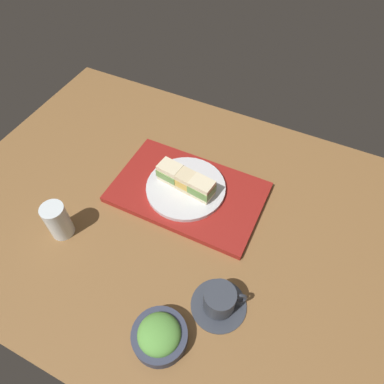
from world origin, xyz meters
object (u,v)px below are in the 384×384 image
at_px(coffee_cup, 220,301).
at_px(drinking_glass, 58,220).
at_px(sandwich_near, 202,188).
at_px(sandwich_far, 170,172).
at_px(sandwich_plate, 186,188).
at_px(sandwich_middle, 186,180).
at_px(salad_bowl, 160,335).

height_order(coffee_cup, drinking_glass, drinking_glass).
xyz_separation_m(sandwich_near, sandwich_far, (0.11, -0.01, -0.00)).
bearing_deg(drinking_glass, sandwich_plate, -132.56).
height_order(sandwich_middle, drinking_glass, drinking_glass).
xyz_separation_m(sandwich_plate, sandwich_near, (-0.06, 0.01, 0.04)).
xyz_separation_m(salad_bowl, drinking_glass, (0.39, -0.13, 0.03)).
xyz_separation_m(sandwich_plate, sandwich_far, (0.06, -0.01, 0.04)).
distance_m(sandwich_plate, sandwich_near, 0.07).
distance_m(sandwich_middle, salad_bowl, 0.43).
bearing_deg(coffee_cup, salad_bowl, 54.96).
bearing_deg(coffee_cup, sandwich_middle, -50.45).
height_order(sandwich_middle, salad_bowl, sandwich_middle).
height_order(sandwich_plate, sandwich_near, sandwich_near).
distance_m(sandwich_plate, salad_bowl, 0.43).
relative_size(sandwich_far, drinking_glass, 0.66).
bearing_deg(sandwich_middle, sandwich_near, 172.41).
bearing_deg(sandwich_near, salad_bowl, 101.48).
distance_m(sandwich_near, salad_bowl, 0.41).
relative_size(coffee_cup, drinking_glass, 1.22).
xyz_separation_m(sandwich_near, coffee_cup, (-0.17, 0.27, -0.03)).
xyz_separation_m(sandwich_middle, sandwich_far, (0.06, -0.01, 0.00)).
height_order(sandwich_near, sandwich_middle, sandwich_near).
bearing_deg(sandwich_plate, sandwich_middle, -90.00).
bearing_deg(sandwich_plate, salad_bowl, 108.54).
relative_size(sandwich_plate, drinking_glass, 2.13).
height_order(sandwich_far, coffee_cup, sandwich_far).
xyz_separation_m(sandwich_plate, salad_bowl, (-0.14, 0.41, 0.00)).
height_order(sandwich_far, salad_bowl, sandwich_far).
xyz_separation_m(sandwich_far, coffee_cup, (-0.28, 0.28, -0.03)).
distance_m(sandwich_middle, drinking_glass, 0.37).
relative_size(sandwich_near, coffee_cup, 0.54).
height_order(salad_bowl, drinking_glass, drinking_glass).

